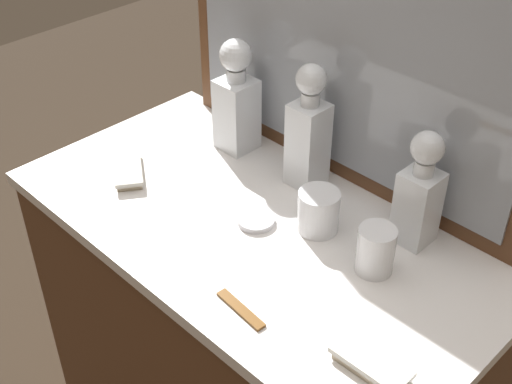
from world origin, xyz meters
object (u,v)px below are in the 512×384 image
crystal_tumbler_center (375,252)px  tortoiseshell_comb (241,309)px  crystal_decanter_front (237,106)px  crystal_decanter_rear (308,138)px  crystal_decanter_far_right (419,199)px  silver_brush_right (128,169)px  silver_brush_rear (371,364)px  porcelain_dish (255,220)px  crystal_tumbler_rear (318,213)px

crystal_tumbler_center → tortoiseshell_comb: size_ratio=0.82×
crystal_decanter_front → crystal_tumbler_center: crystal_decanter_front is taller
crystal_decanter_rear → crystal_decanter_far_right: bearing=1.1°
silver_brush_right → crystal_decanter_rear: bearing=40.5°
silver_brush_rear → porcelain_dish: 0.43m
tortoiseshell_comb → porcelain_dish: bearing=129.6°
crystal_decanter_front → silver_brush_right: 0.29m
crystal_tumbler_rear → silver_brush_right: bearing=-160.1°
crystal_decanter_rear → porcelain_dish: (0.02, -0.19, -0.11)m
crystal_decanter_far_right → crystal_tumbler_center: (0.00, -0.13, -0.06)m
crystal_decanter_front → crystal_decanter_rear: crystal_decanter_rear is taller
crystal_tumbler_center → crystal_tumbler_rear: crystal_tumbler_center is taller
silver_brush_right → silver_brush_rear: size_ratio=1.18×
silver_brush_rear → porcelain_dish: silver_brush_rear is taller
tortoiseshell_comb → crystal_decanter_rear: bearing=115.7°
crystal_decanter_far_right → crystal_decanter_rear: crystal_decanter_rear is taller
porcelain_dish → tortoiseshell_comb: bearing=-50.4°
crystal_decanter_front → crystal_tumbler_rear: crystal_decanter_front is taller
silver_brush_rear → crystal_decanter_front: bearing=154.1°
crystal_decanter_front → tortoiseshell_comb: size_ratio=2.34×
silver_brush_right → silver_brush_rear: same height
crystal_tumbler_rear → silver_brush_rear: bearing=-35.3°
crystal_decanter_rear → tortoiseshell_comb: crystal_decanter_rear is taller
crystal_tumbler_rear → tortoiseshell_comb: 0.28m
silver_brush_right → crystal_decanter_far_right: bearing=24.5°
crystal_tumbler_center → silver_brush_right: 0.62m
crystal_decanter_rear → crystal_tumbler_rear: size_ratio=3.23×
silver_brush_right → tortoiseshell_comb: silver_brush_right is taller
crystal_decanter_rear → porcelain_dish: 0.22m
crystal_tumbler_rear → crystal_decanter_front: bearing=163.8°
silver_brush_rear → porcelain_dish: bearing=161.5°
crystal_decanter_front → porcelain_dish: 0.32m
silver_brush_right → tortoiseshell_comb: 0.51m
crystal_tumbler_rear → silver_brush_right: size_ratio=0.56×
silver_brush_rear → porcelain_dish: (-0.41, 0.14, -0.01)m
crystal_decanter_rear → silver_brush_rear: bearing=-36.8°
crystal_tumbler_rear → tortoiseshell_comb: (0.06, -0.28, -0.04)m
crystal_decanter_front → crystal_decanter_rear: (0.22, 0.01, 0.01)m
crystal_decanter_far_right → tortoiseshell_comb: bearing=-104.7°
crystal_tumbler_rear → silver_brush_rear: 0.37m
tortoiseshell_comb → crystal_tumbler_center: bearing=68.4°
crystal_decanter_far_right → crystal_decanter_front: bearing=-178.7°
crystal_decanter_far_right → tortoiseshell_comb: size_ratio=2.11×
crystal_decanter_front → crystal_decanter_rear: bearing=1.6°
crystal_decanter_far_right → tortoiseshell_comb: crystal_decanter_far_right is taller
crystal_decanter_rear → silver_brush_rear: size_ratio=2.14×
crystal_decanter_rear → tortoiseshell_comb: bearing=-64.3°
crystal_decanter_front → tortoiseshell_comb: bearing=-43.0°
crystal_decanter_rear → crystal_tumbler_center: 0.32m
crystal_tumbler_center → silver_brush_right: size_ratio=0.61×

